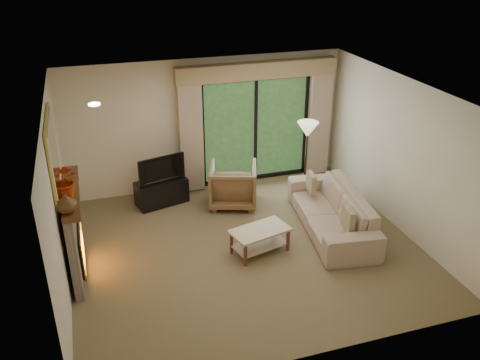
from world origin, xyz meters
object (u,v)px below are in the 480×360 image
object	(u,v)px
sofa	(332,211)
coffee_table	(260,241)
media_console	(162,192)
armchair	(233,185)

from	to	relation	value
sofa	coffee_table	size ratio (longest dim) A/B	2.61
media_console	coffee_table	xyz separation A→B (m)	(1.23, -2.12, -0.03)
sofa	coffee_table	bearing A→B (deg)	-69.49
media_console	coffee_table	bearing A→B (deg)	-74.75
sofa	coffee_table	world-z (taller)	sofa
armchair	coffee_table	bearing A→B (deg)	106.45
armchair	sofa	world-z (taller)	armchair
media_console	armchair	bearing A→B (deg)	-33.18
media_console	armchair	xyz separation A→B (m)	(1.29, -0.43, 0.17)
armchair	coffee_table	distance (m)	1.71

